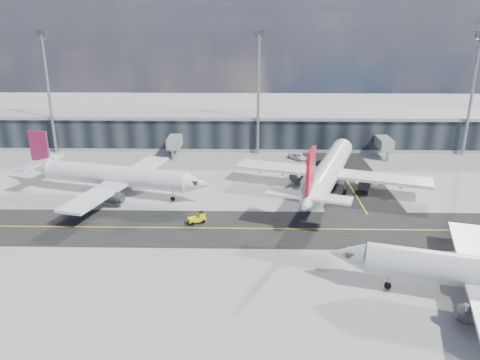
{
  "coord_description": "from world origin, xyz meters",
  "views": [
    {
      "loc": [
        -1.98,
        -63.15,
        30.91
      ],
      "look_at": [
        -3.6,
        12.97,
        5.0
      ],
      "focal_mm": 35.0,
      "sensor_mm": 36.0,
      "label": 1
    }
  ],
  "objects": [
    {
      "name": "terminal_concourse",
      "position": [
        0.04,
        54.93,
        4.09
      ],
      "size": [
        152.0,
        19.8,
        8.8
      ],
      "color": "black",
      "rests_on": "ground"
    },
    {
      "name": "taxiway_lanes",
      "position": [
        3.91,
        10.74,
        0.01
      ],
      "size": [
        180.0,
        63.0,
        0.03
      ],
      "color": "black",
      "rests_on": "ground"
    },
    {
      "name": "airliner_redtail",
      "position": [
        12.99,
        21.03,
        4.27
      ],
      "size": [
        36.73,
        42.56,
        12.93
      ],
      "rotation": [
        0.0,
        0.0,
        -0.33
      ],
      "color": "white",
      "rests_on": "ground"
    },
    {
      "name": "baggage_tug",
      "position": [
        -10.23,
        6.02,
        0.87
      ],
      "size": [
        3.08,
        2.45,
        1.74
      ],
      "rotation": [
        0.0,
        0.0,
        -1.09
      ],
      "color": "yellow",
      "rests_on": "ground"
    },
    {
      "name": "floodlight_masts",
      "position": [
        0.0,
        48.0,
        15.61
      ],
      "size": [
        102.5,
        0.7,
        28.9
      ],
      "color": "gray",
      "rests_on": "ground"
    },
    {
      "name": "airliner_af",
      "position": [
        -27.38,
        18.77,
        3.71
      ],
      "size": [
        37.49,
        32.26,
        11.25
      ],
      "rotation": [
        0.0,
        0.0,
        -1.83
      ],
      "color": "white",
      "rests_on": "ground"
    },
    {
      "name": "ground",
      "position": [
        0.0,
        0.0,
        0.0
      ],
      "size": [
        300.0,
        300.0,
        0.0
      ],
      "primitive_type": "plane",
      "color": "gray",
      "rests_on": "ground"
    },
    {
      "name": "service_van",
      "position": [
        9.35,
        43.07,
        0.67
      ],
      "size": [
        4.79,
        5.15,
        1.34
      ],
      "primitive_type": "imported",
      "rotation": [
        0.0,
        0.0,
        0.69
      ],
      "color": "white",
      "rests_on": "ground"
    }
  ]
}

